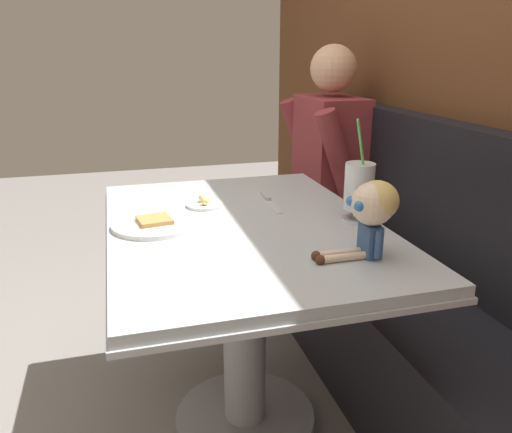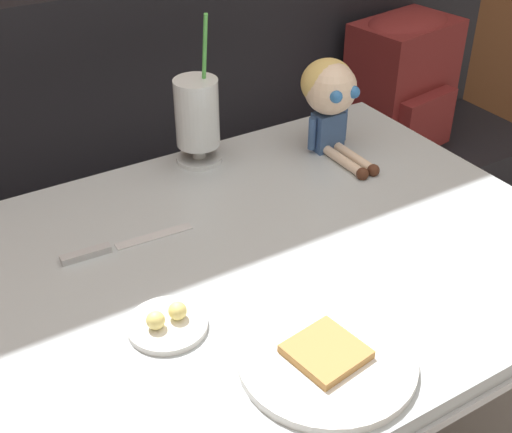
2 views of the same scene
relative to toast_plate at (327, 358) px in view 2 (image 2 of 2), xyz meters
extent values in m
cube|color=black|center=(0.04, 0.85, -0.52)|extent=(2.60, 0.48, 0.45)
cube|color=black|center=(0.04, 1.04, -0.02)|extent=(2.60, 0.10, 0.55)
cube|color=#B2BCC1|center=(0.04, 0.26, -0.02)|extent=(1.10, 0.80, 0.03)
cube|color=#B7BABF|center=(0.04, 0.26, -0.05)|extent=(1.11, 0.81, 0.02)
cylinder|color=#A5A8AD|center=(0.04, 0.26, -0.38)|extent=(0.14, 0.14, 0.65)
cylinder|color=white|center=(0.00, 0.00, 0.00)|extent=(0.25, 0.25, 0.01)
cube|color=#B78447|center=(0.00, 0.00, 0.01)|extent=(0.11, 0.11, 0.01)
cylinder|color=silver|center=(0.11, 0.61, 0.00)|extent=(0.10, 0.10, 0.01)
cylinder|color=silver|center=(0.11, 0.61, 0.02)|extent=(0.03, 0.03, 0.03)
cylinder|color=silver|center=(0.11, 0.61, 0.10)|extent=(0.09, 0.09, 0.14)
cylinder|color=#E0DB6B|center=(0.11, 0.61, 0.10)|extent=(0.08, 0.08, 0.13)
cylinder|color=#51B74C|center=(0.13, 0.60, 0.20)|extent=(0.01, 0.05, 0.22)
cylinder|color=white|center=(-0.16, 0.18, 0.00)|extent=(0.12, 0.12, 0.01)
sphere|color=#F4E07A|center=(-0.18, 0.18, 0.02)|extent=(0.03, 0.03, 0.03)
sphere|color=#F4E07A|center=(-0.14, 0.18, 0.02)|extent=(0.03, 0.03, 0.03)
cube|color=silver|center=(-0.08, 0.40, -0.01)|extent=(0.14, 0.03, 0.00)
cube|color=#B2B5BA|center=(-0.20, 0.41, 0.00)|extent=(0.09, 0.02, 0.01)
cube|color=#385689|center=(0.37, 0.51, 0.03)|extent=(0.06, 0.04, 0.08)
sphere|color=beige|center=(0.37, 0.51, 0.13)|extent=(0.11, 0.11, 0.11)
ellipsoid|color=#D8B766|center=(0.37, 0.52, 0.14)|extent=(0.11, 0.10, 0.10)
sphere|color=#2D6BB2|center=(0.35, 0.46, 0.14)|extent=(0.03, 0.03, 0.03)
sphere|color=#2D6BB2|center=(0.40, 0.46, 0.14)|extent=(0.03, 0.03, 0.03)
cylinder|color=beige|center=(0.36, 0.43, 0.00)|extent=(0.02, 0.12, 0.02)
cylinder|color=beige|center=(0.39, 0.43, 0.00)|extent=(0.02, 0.12, 0.02)
sphere|color=#4C2819|center=(0.36, 0.37, 0.00)|extent=(0.03, 0.03, 0.03)
sphere|color=#4C2819|center=(0.39, 0.37, 0.00)|extent=(0.03, 0.03, 0.03)
cylinder|color=#385689|center=(0.33, 0.51, 0.04)|extent=(0.02, 0.02, 0.07)
cylinder|color=#385689|center=(0.42, 0.51, 0.04)|extent=(0.02, 0.02, 0.07)
cube|color=maroon|center=(0.92, 0.87, -0.11)|extent=(0.33, 0.24, 0.38)
cube|color=maroon|center=(0.92, 0.75, -0.18)|extent=(0.22, 0.08, 0.17)
ellipsoid|color=maroon|center=(0.92, 0.87, 0.07)|extent=(0.31, 0.23, 0.07)
camera|label=1|loc=(1.46, -0.09, 0.50)|focal=35.79mm
camera|label=2|loc=(-0.43, -0.52, 0.68)|focal=47.26mm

